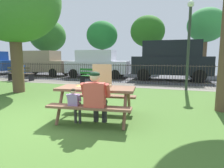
# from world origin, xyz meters

# --- Properties ---
(ground) EXTENTS (28.00, 10.92, 0.02)m
(ground) POSITION_xyz_m (0.00, 1.46, -0.01)
(ground) COLOR #466C2B
(cobblestone_walkway) EXTENTS (28.00, 1.40, 0.01)m
(cobblestone_walkway) POSITION_xyz_m (0.00, 6.22, -0.00)
(cobblestone_walkway) COLOR slate
(street_asphalt) EXTENTS (28.00, 7.11, 0.01)m
(street_asphalt) POSITION_xyz_m (0.00, 10.47, -0.01)
(street_asphalt) COLOR #424247
(picnic_table_foreground) EXTENTS (1.96, 1.68, 0.79)m
(picnic_table_foreground) POSITION_xyz_m (1.09, 0.67, 0.60)
(picnic_table_foreground) COLOR brown
(picnic_table_foreground) RESTS_ON ground
(pizza_box_open) EXTENTS (0.53, 0.55, 0.53)m
(pizza_box_open) POSITION_xyz_m (1.18, 0.72, 0.87)
(pizza_box_open) COLOR tan
(pizza_box_open) RESTS_ON picnic_table_foreground
(pizza_slice_on_table) EXTENTS (0.26, 0.29, 0.02)m
(pizza_slice_on_table) POSITION_xyz_m (0.63, 0.75, 0.78)
(pizza_slice_on_table) COLOR #EDC856
(pizza_slice_on_table) RESTS_ON picnic_table_foreground
(adult_at_table) EXTENTS (0.63, 0.62, 1.19)m
(adult_at_table) POSITION_xyz_m (1.29, 0.19, 0.66)
(adult_at_table) COLOR #2D2D2D
(adult_at_table) RESTS_ON ground
(child_at_table) EXTENTS (0.32, 0.32, 0.82)m
(child_at_table) POSITION_xyz_m (0.83, 0.11, 0.50)
(child_at_table) COLOR #3D3D3D
(child_at_table) RESTS_ON ground
(iron_fence_streetside) EXTENTS (21.71, 0.03, 1.09)m
(iron_fence_streetside) POSITION_xyz_m (-0.00, 6.92, 0.56)
(iron_fence_streetside) COLOR #2D2823
(iron_fence_streetside) RESTS_ON ground
(park_bench_left) EXTENTS (1.62, 0.53, 0.85)m
(park_bench_left) POSITION_xyz_m (-6.24, 6.08, 0.42)
(park_bench_left) COLOR brown
(park_bench_left) RESTS_ON ground
(park_bench_center) EXTENTS (1.63, 0.59, 0.85)m
(park_bench_center) POSITION_xyz_m (-1.26, 6.08, 0.42)
(park_bench_center) COLOR #206825
(park_bench_center) RESTS_ON ground
(person_on_park_bench) EXTENTS (0.61, 0.59, 1.19)m
(person_on_park_bench) POSITION_xyz_m (-6.27, 6.10, 0.66)
(person_on_park_bench) COLOR #424242
(person_on_park_bench) RESTS_ON ground
(lamp_post_walkway) EXTENTS (0.28, 0.28, 3.84)m
(lamp_post_walkway) POSITION_xyz_m (3.41, 5.64, 2.36)
(lamp_post_walkway) COLOR #2D382D
(lamp_post_walkway) RESTS_ON ground
(tree_midground_left) EXTENTS (3.79, 3.79, 5.47)m
(tree_midground_left) POSITION_xyz_m (-3.40, 2.96, 3.73)
(tree_midground_left) COLOR brown
(tree_midground_left) RESTS_ON ground
(parked_car_left) EXTENTS (4.42, 1.95, 1.94)m
(parked_car_left) POSITION_xyz_m (-7.04, 9.25, 1.01)
(parked_car_left) COLOR gray
(parked_car_left) RESTS_ON ground
(parked_car_center) EXTENTS (4.49, 2.11, 1.94)m
(parked_car_center) POSITION_xyz_m (-2.36, 9.25, 1.01)
(parked_car_center) COLOR silver
(parked_car_center) RESTS_ON ground
(parked_car_right) EXTENTS (4.72, 2.12, 2.46)m
(parked_car_right) POSITION_xyz_m (2.66, 9.25, 1.31)
(parked_car_right) COLOR black
(parked_car_right) RESTS_ON ground
(far_tree_left) EXTENTS (3.96, 3.96, 5.58)m
(far_tree_left) POSITION_xyz_m (-10.66, 15.09, 3.77)
(far_tree_left) COLOR brown
(far_tree_left) RESTS_ON ground
(far_tree_midleft) EXTENTS (3.14, 3.14, 5.05)m
(far_tree_midleft) POSITION_xyz_m (-4.18, 15.09, 3.62)
(far_tree_midleft) COLOR brown
(far_tree_midleft) RESTS_ON ground
(far_tree_center) EXTENTS (3.20, 3.20, 5.30)m
(far_tree_center) POSITION_xyz_m (0.39, 15.09, 3.83)
(far_tree_center) COLOR brown
(far_tree_center) RESTS_ON ground
(far_tree_midright) EXTENTS (3.18, 3.18, 5.61)m
(far_tree_midright) POSITION_xyz_m (5.41, 15.09, 4.15)
(far_tree_midright) COLOR brown
(far_tree_midright) RESTS_ON ground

